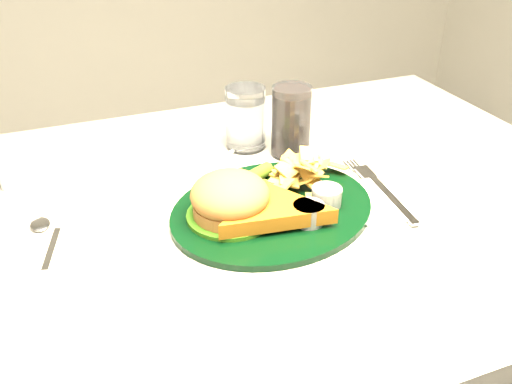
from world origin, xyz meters
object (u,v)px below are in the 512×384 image
at_px(dinner_plate, 273,192).
at_px(fork_napkin, 389,197).
at_px(cola_glass, 291,121).
at_px(water_glass, 246,118).
at_px(table, 239,378).

relative_size(dinner_plate, fork_napkin, 1.73).
relative_size(dinner_plate, cola_glass, 2.54).
bearing_deg(water_glass, fork_napkin, -61.79).
xyz_separation_m(dinner_plate, fork_napkin, (0.18, -0.03, -0.03)).
bearing_deg(dinner_plate, water_glass, 61.80).
bearing_deg(fork_napkin, water_glass, 124.44).
height_order(dinner_plate, water_glass, water_glass).
relative_size(table, fork_napkin, 6.65).
xyz_separation_m(dinner_plate, water_glass, (0.04, 0.22, 0.02)).
relative_size(cola_glass, fork_napkin, 0.68).
height_order(water_glass, fork_napkin, water_glass).
height_order(dinner_plate, fork_napkin, dinner_plate).
relative_size(water_glass, fork_napkin, 0.62).
distance_m(table, water_glass, 0.47).
bearing_deg(table, water_glass, 64.83).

